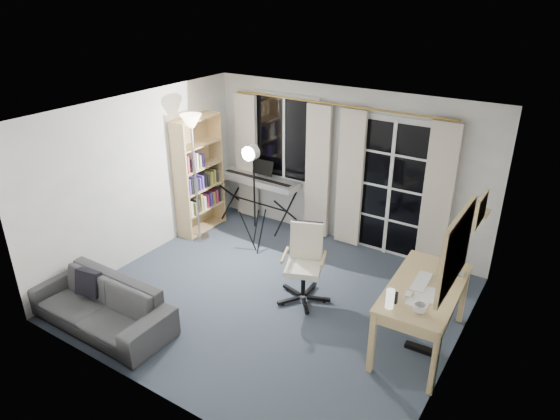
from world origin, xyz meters
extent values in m
cube|color=#333F4B|center=(0.00, 0.00, -0.01)|extent=(4.50, 4.00, 0.02)
cube|color=white|center=(-1.05, 1.98, 1.50)|extent=(1.20, 0.06, 1.40)
cube|color=black|center=(-1.05, 1.95, 1.50)|extent=(1.10, 0.02, 1.30)
cube|color=white|center=(-1.05, 1.94, 1.50)|extent=(0.04, 0.03, 1.30)
cube|color=white|center=(0.75, 1.98, 1.02)|extent=(1.32, 0.06, 2.11)
cube|color=black|center=(0.45, 1.95, 1.02)|extent=(0.55, 0.02, 1.95)
cube|color=black|center=(1.05, 1.95, 1.02)|extent=(0.55, 0.02, 1.95)
cube|color=white|center=(0.75, 1.94, 1.02)|extent=(0.05, 0.04, 2.05)
cube|color=white|center=(0.75, 1.94, 0.55)|extent=(1.15, 0.03, 0.03)
cube|color=white|center=(0.75, 1.94, 1.05)|extent=(1.15, 0.03, 0.03)
cube|color=white|center=(0.75, 1.94, 1.55)|extent=(1.15, 0.03, 0.03)
cylinder|color=gold|center=(-0.15, 1.90, 2.15)|extent=(3.50, 0.03, 0.03)
cube|color=beige|center=(-1.75, 1.88, 1.08)|extent=(0.40, 0.07, 2.10)
cube|color=beige|center=(-0.40, 1.88, 1.08)|extent=(0.40, 0.07, 2.10)
cube|color=beige|center=(0.15, 1.88, 1.08)|extent=(0.40, 0.07, 2.10)
cube|color=beige|center=(1.45, 1.88, 1.08)|extent=(0.40, 0.07, 2.10)
cube|color=tan|center=(-2.09, 0.63, 0.94)|extent=(0.30, 0.03, 1.89)
cube|color=tan|center=(-2.09, 1.48, 0.94)|extent=(0.30, 0.03, 1.89)
cube|color=tan|center=(-2.23, 1.06, 0.94)|extent=(0.04, 0.85, 1.89)
cube|color=tan|center=(-2.09, 1.06, 0.03)|extent=(0.31, 0.85, 0.02)
cube|color=tan|center=(-2.09, 1.06, 0.38)|extent=(0.31, 0.85, 0.02)
cube|color=tan|center=(-2.09, 1.06, 0.74)|extent=(0.31, 0.85, 0.02)
cube|color=tan|center=(-2.09, 1.06, 1.10)|extent=(0.31, 0.85, 0.02)
cube|color=tan|center=(-2.09, 1.06, 1.45)|extent=(0.31, 0.85, 0.02)
cube|color=tan|center=(-2.09, 1.06, 1.86)|extent=(0.31, 0.85, 0.02)
cube|color=white|center=(-2.07, 0.71, 0.51)|extent=(0.21, 0.06, 0.24)
cube|color=#B5A74B|center=(-2.07, 0.80, 0.49)|extent=(0.21, 0.04, 0.19)
cube|color=#363636|center=(-2.07, 0.88, 0.50)|extent=(0.21, 0.04, 0.22)
cube|color=#B5A74B|center=(-2.07, 0.95, 0.53)|extent=(0.21, 0.04, 0.28)
cube|color=white|center=(-2.07, 1.02, 0.50)|extent=(0.21, 0.05, 0.22)
cube|color=#BC3554|center=(-2.07, 1.11, 0.50)|extent=(0.21, 0.04, 0.23)
cube|color=#543BB1|center=(-2.07, 1.18, 0.51)|extent=(0.21, 0.05, 0.23)
cube|color=#B5A74B|center=(-2.07, 1.27, 0.50)|extent=(0.21, 0.03, 0.22)
cube|color=#BC3554|center=(-2.07, 1.33, 0.50)|extent=(0.21, 0.05, 0.22)
cube|color=#363636|center=(-2.07, 1.42, 0.51)|extent=(0.21, 0.03, 0.25)
cube|color=#543BB1|center=(-2.07, 0.71, 0.88)|extent=(0.21, 0.03, 0.26)
cube|color=#363636|center=(-2.07, 0.78, 0.88)|extent=(0.21, 0.06, 0.25)
cube|color=#363636|center=(-2.07, 0.87, 0.86)|extent=(0.21, 0.04, 0.22)
cube|color=#543BB1|center=(-2.07, 0.94, 0.85)|extent=(0.21, 0.03, 0.20)
cube|color=#543BB1|center=(-2.07, 1.01, 0.86)|extent=(0.21, 0.04, 0.22)
cube|color=#363636|center=(-2.07, 1.08, 0.88)|extent=(0.21, 0.03, 0.26)
cube|color=#363636|center=(-2.07, 1.15, 0.85)|extent=(0.21, 0.04, 0.21)
cube|color=#C5C54A|center=(-2.07, 1.23, 0.86)|extent=(0.21, 0.04, 0.22)
cube|color=#B5A74B|center=(-2.07, 1.31, 0.86)|extent=(0.21, 0.03, 0.23)
cube|color=#363636|center=(-2.07, 1.37, 0.86)|extent=(0.21, 0.03, 0.22)
cube|color=#BC3554|center=(-2.07, 0.71, 1.24)|extent=(0.21, 0.04, 0.27)
cube|color=#363636|center=(-2.07, 0.78, 1.21)|extent=(0.21, 0.03, 0.20)
cube|color=white|center=(-2.07, 0.85, 1.25)|extent=(0.21, 0.03, 0.28)
cube|color=white|center=(-2.07, 0.91, 1.24)|extent=(0.21, 0.03, 0.26)
cube|color=#B5A74B|center=(-2.07, 0.98, 1.21)|extent=(0.21, 0.03, 0.21)
cube|color=#543BB1|center=(-2.07, 1.05, 1.22)|extent=(0.21, 0.04, 0.22)
cylinder|color=#B2B2B7|center=(-1.91, 0.78, 0.02)|extent=(0.39, 0.39, 0.03)
cylinder|color=#B2B2B7|center=(-1.91, 0.78, 0.95)|extent=(0.04, 0.04, 1.86)
cone|color=#FFE5B2|center=(-1.91, 0.78, 1.91)|extent=(0.42, 0.42, 0.19)
cylinder|color=black|center=(-1.93, 1.72, 0.39)|extent=(0.06, 0.69, 0.63)
cylinder|color=black|center=(-1.93, 1.72, 0.39)|extent=(0.06, 0.69, 0.63)
cylinder|color=black|center=(-0.83, 1.68, 0.39)|extent=(0.06, 0.69, 0.63)
cylinder|color=black|center=(-0.83, 1.68, 0.39)|extent=(0.06, 0.69, 0.63)
cylinder|color=black|center=(-1.38, 1.70, 0.39)|extent=(1.10, 0.07, 0.03)
cube|color=silver|center=(-1.38, 1.70, 0.81)|extent=(1.45, 0.42, 0.10)
cube|color=white|center=(-1.38, 1.61, 0.84)|extent=(1.33, 0.21, 0.02)
cube|color=black|center=(-1.38, 1.66, 0.85)|extent=(1.28, 0.14, 0.01)
cube|color=black|center=(-1.38, 1.81, 0.99)|extent=(0.39, 0.10, 0.24)
cylinder|color=black|center=(-0.84, 0.97, 0.31)|extent=(0.03, 0.27, 0.68)
cylinder|color=black|center=(-1.01, 1.07, 0.31)|extent=(0.23, 0.15, 0.68)
cylinder|color=black|center=(-1.01, 0.88, 0.31)|extent=(0.23, 0.14, 0.68)
cylinder|color=black|center=(-0.95, 0.97, 0.97)|extent=(0.03, 0.03, 1.18)
cylinder|color=silver|center=(-0.95, 0.92, 1.56)|extent=(0.23, 0.13, 0.23)
cylinder|color=white|center=(-0.96, 0.85, 1.56)|extent=(0.20, 0.03, 0.19)
cube|color=black|center=(0.54, 0.27, 0.04)|extent=(0.30, 0.15, 0.04)
cylinder|color=black|center=(0.61, 0.29, 0.02)|extent=(0.06, 0.06, 0.05)
cube|color=black|center=(0.34, 0.40, 0.04)|extent=(0.06, 0.30, 0.04)
cylinder|color=black|center=(0.33, 0.47, 0.02)|extent=(0.06, 0.06, 0.05)
cube|color=black|center=(0.15, 0.24, 0.04)|extent=(0.30, 0.12, 0.04)
cylinder|color=black|center=(0.08, 0.26, 0.02)|extent=(0.06, 0.06, 0.05)
cube|color=black|center=(0.24, 0.02, 0.04)|extent=(0.20, 0.28, 0.04)
cylinder|color=black|center=(0.20, -0.05, 0.02)|extent=(0.06, 0.06, 0.05)
cube|color=black|center=(0.48, 0.03, 0.04)|extent=(0.23, 0.26, 0.04)
cylinder|color=black|center=(0.53, -0.03, 0.02)|extent=(0.06, 0.06, 0.05)
cylinder|color=black|center=(0.35, 0.19, 0.26)|extent=(0.07, 0.07, 0.38)
cube|color=#F0E9CA|center=(0.35, 0.19, 0.47)|extent=(0.56, 0.56, 0.08)
cube|color=#F0E9CA|center=(0.28, 0.38, 0.75)|extent=(0.43, 0.26, 0.49)
cube|color=black|center=(0.26, 0.42, 0.77)|extent=(0.40, 0.23, 0.45)
cylinder|color=tan|center=(0.12, 0.12, 0.62)|extent=(0.17, 0.37, 0.04)
cylinder|color=tan|center=(0.57, 0.30, 0.62)|extent=(0.17, 0.37, 0.04)
cube|color=tan|center=(1.88, 0.14, 0.75)|extent=(0.79, 1.47, 0.04)
cube|color=tan|center=(1.88, 0.14, 0.68)|extent=(0.75, 1.43, 0.10)
cube|color=tan|center=(1.60, -0.55, 0.36)|extent=(0.06, 0.06, 0.73)
cube|color=tan|center=(2.23, -0.52, 0.36)|extent=(0.06, 0.06, 0.73)
cube|color=tan|center=(1.53, 0.81, 0.36)|extent=(0.06, 0.06, 0.73)
cube|color=tan|center=(2.16, 0.84, 0.36)|extent=(0.06, 0.06, 0.73)
cube|color=silver|center=(2.08, 0.59, 0.78)|extent=(0.19, 0.13, 0.02)
cube|color=silver|center=(2.08, 0.59, 0.91)|extent=(0.04, 0.03, 0.23)
cube|color=silver|center=(2.08, 0.59, 1.08)|extent=(0.06, 0.56, 0.35)
cube|color=black|center=(2.06, 0.59, 1.08)|extent=(0.04, 0.51, 0.31)
cube|color=white|center=(1.82, 0.20, 0.78)|extent=(0.17, 0.44, 0.02)
cube|color=white|center=(1.79, -0.11, 0.78)|extent=(0.07, 0.11, 0.02)
cube|color=white|center=(1.93, 0.00, 0.77)|extent=(0.28, 0.35, 0.01)
cube|color=white|center=(1.91, -0.21, 0.77)|extent=(0.22, 0.16, 0.00)
cube|color=black|center=(1.71, -0.32, 0.83)|extent=(0.05, 0.04, 0.12)
cylinder|color=white|center=(1.70, -0.43, 0.87)|extent=(0.09, 0.09, 0.21)
cube|color=black|center=(1.93, 0.05, 0.03)|extent=(0.31, 0.10, 0.05)
imported|color=silver|center=(1.98, -0.36, 0.83)|extent=(0.13, 0.11, 0.13)
cube|color=tan|center=(2.23, -0.35, 1.55)|extent=(0.04, 0.94, 0.74)
cube|color=white|center=(2.21, -0.35, 1.55)|extent=(0.01, 0.84, 0.64)
cube|color=tan|center=(2.23, 0.55, 1.60)|extent=(0.03, 0.42, 0.32)
cube|color=#428557|center=(2.21, 0.55, 1.60)|extent=(0.00, 0.36, 0.26)
cube|color=tan|center=(2.16, 1.05, 1.35)|extent=(0.16, 0.30, 0.02)
cone|color=#F0E9CA|center=(2.16, 1.05, 1.44)|extent=(0.12, 0.12, 0.15)
imported|color=#323235|center=(-1.42, -1.55, 0.37)|extent=(1.88, 0.55, 0.74)
cube|color=black|center=(-1.69, -1.46, 0.43)|extent=(0.34, 0.22, 0.33)
camera|label=1|loc=(3.02, -4.50, 3.72)|focal=32.00mm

